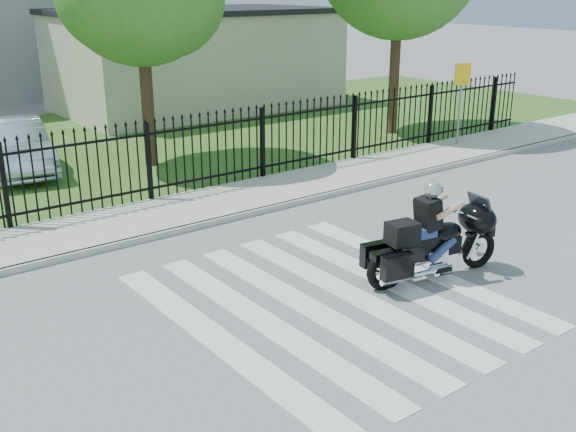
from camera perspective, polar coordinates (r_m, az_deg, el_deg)
ground at (r=10.39m, az=3.57°, el=-7.15°), size 120.00×120.00×0.00m
crosswalk at (r=10.38m, az=3.57°, el=-7.12°), size 5.00×5.50×0.01m
sidewalk at (r=14.22m, az=-9.68°, el=0.27°), size 40.00×2.00×0.12m
curb at (r=13.39m, az=-7.67°, el=-0.83°), size 40.00×0.12×0.12m
grass_strip at (r=20.49m, az=-18.99°, el=5.17°), size 40.00×12.00×0.02m
iron_fence at (r=14.85m, az=-11.69°, el=4.34°), size 26.00×0.04×1.80m
building_low at (r=26.64m, az=-7.75°, el=12.85°), size 10.00×6.00×3.50m
building_low_roof at (r=26.51m, az=-7.94°, el=16.82°), size 10.20×6.20×0.20m
motorcycle_rider at (r=11.10m, az=12.07°, el=-1.87°), size 2.55×1.14×1.70m
parked_car at (r=18.44m, az=-22.08°, el=5.48°), size 1.91×4.15×1.32m
traffic_sign at (r=20.21m, az=14.48°, el=10.54°), size 0.49×0.19×2.32m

